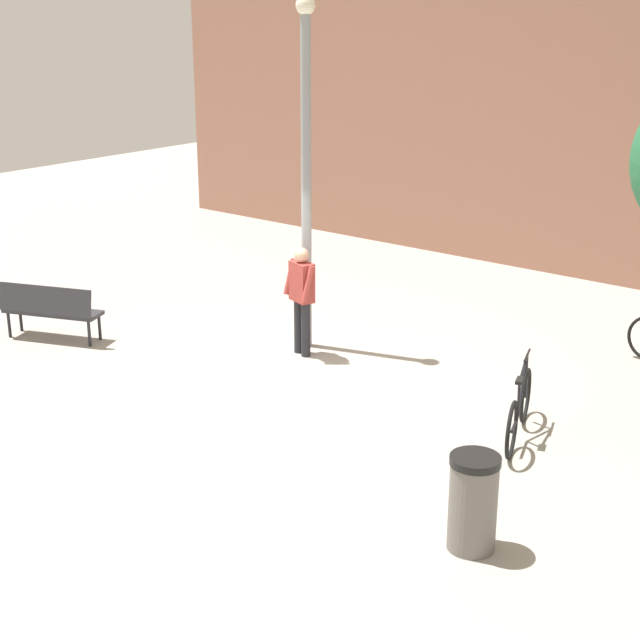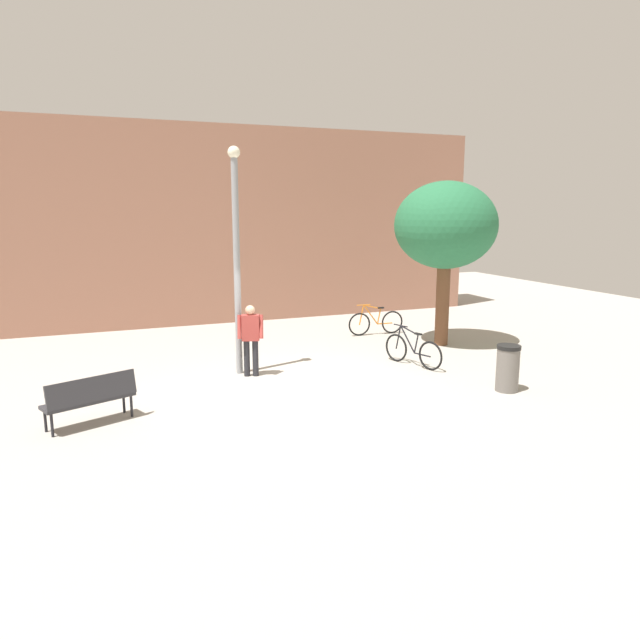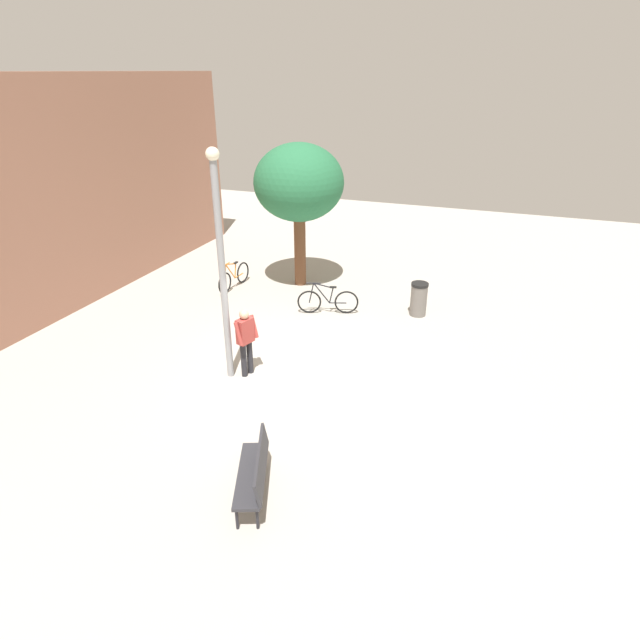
% 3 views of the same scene
% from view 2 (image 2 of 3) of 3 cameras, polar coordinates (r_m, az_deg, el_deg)
% --- Properties ---
extents(ground_plane, '(36.00, 36.00, 0.00)m').
position_cam_2_polar(ground_plane, '(12.99, -2.38, -6.44)').
color(ground_plane, '#A8A399').
extents(building_facade, '(19.11, 2.00, 6.53)m').
position_cam_2_polar(building_facade, '(20.78, -10.53, 9.04)').
color(building_facade, '#9E6B56').
rests_on(building_facade, ground_plane).
extents(lamppost, '(0.28, 0.28, 5.21)m').
position_cam_2_polar(lamppost, '(13.62, -8.12, 6.65)').
color(lamppost, gray).
rests_on(lamppost, ground_plane).
extents(person_by_lamppost, '(0.63, 0.41, 1.67)m').
position_cam_2_polar(person_by_lamppost, '(13.60, -6.76, -1.51)').
color(person_by_lamppost, '#232328').
rests_on(person_by_lamppost, ground_plane).
extents(park_bench, '(1.66, 1.03, 0.92)m').
position_cam_2_polar(park_bench, '(11.34, -21.42, -6.92)').
color(park_bench, '#2D2D33').
rests_on(park_bench, ground_plane).
extents(plaza_tree, '(2.83, 2.83, 4.59)m').
position_cam_2_polar(plaza_tree, '(16.75, 12.11, 8.88)').
color(plaza_tree, brown).
rests_on(plaza_tree, ground_plane).
extents(bicycle_black, '(0.64, 1.73, 0.97)m').
position_cam_2_polar(bicycle_black, '(14.71, 8.99, -2.94)').
color(bicycle_black, black).
rests_on(bicycle_black, ground_plane).
extents(bicycle_orange, '(1.81, 0.16, 0.97)m').
position_cam_2_polar(bicycle_orange, '(18.15, 5.44, -0.23)').
color(bicycle_orange, black).
rests_on(bicycle_orange, ground_plane).
extents(trash_bin, '(0.50, 0.50, 1.00)m').
position_cam_2_polar(trash_bin, '(13.14, 17.78, -4.46)').
color(trash_bin, '#66605B').
rests_on(trash_bin, ground_plane).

